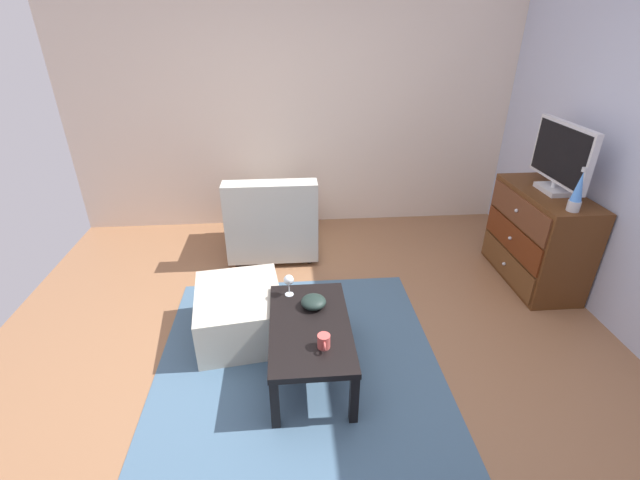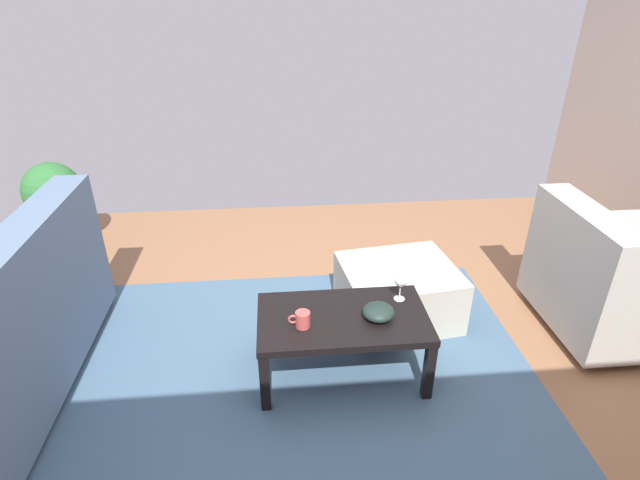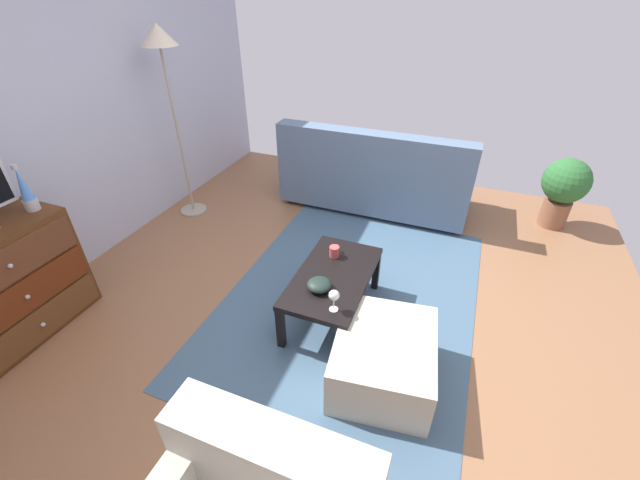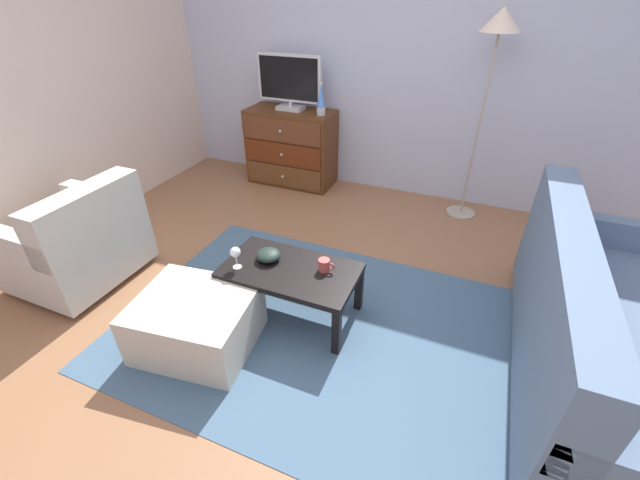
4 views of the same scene
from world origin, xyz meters
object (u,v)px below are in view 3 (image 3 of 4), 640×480
(wine_glass, at_px, (334,296))
(bowl_decorative, at_px, (319,285))
(potted_plant, at_px, (564,187))
(standing_lamp, at_px, (162,56))
(coffee_table, at_px, (333,280))
(lava_lamp, at_px, (25,190))
(couch_large, at_px, (375,177))
(mug, at_px, (334,251))
(ottoman, at_px, (383,359))
(dresser, at_px, (2,288))

(wine_glass, bearing_deg, bowl_decorative, 46.38)
(potted_plant, bearing_deg, standing_lamp, 107.12)
(coffee_table, bearing_deg, lava_lamp, 106.88)
(bowl_decorative, xyz_separation_m, couch_large, (1.98, 0.12, -0.08))
(mug, distance_m, potted_plant, 2.55)
(couch_large, height_order, ottoman, couch_large)
(coffee_table, bearing_deg, wine_glass, -159.59)
(dresser, height_order, coffee_table, dresser)
(ottoman, xyz_separation_m, potted_plant, (2.50, -1.19, 0.25))
(mug, bearing_deg, standing_lamp, 69.11)
(bowl_decorative, bearing_deg, potted_plant, -37.28)
(bowl_decorative, distance_m, ottoman, 0.63)
(bowl_decorative, bearing_deg, couch_large, 3.57)
(couch_large, bearing_deg, bowl_decorative, -176.43)
(lava_lamp, distance_m, mug, 2.15)
(lava_lamp, relative_size, ottoman, 0.47)
(couch_large, distance_m, potted_plant, 1.86)
(ottoman, bearing_deg, coffee_table, 49.08)
(lava_lamp, xyz_separation_m, bowl_decorative, (0.42, -1.94, -0.55))
(lava_lamp, xyz_separation_m, potted_plant, (2.67, -3.66, -0.54))
(potted_plant, bearing_deg, dresser, 129.51)
(standing_lamp, xyz_separation_m, potted_plant, (1.13, -3.65, -1.14))
(couch_large, height_order, standing_lamp, standing_lamp)
(dresser, xyz_separation_m, mug, (1.20, -1.95, 0.02))
(ottoman, relative_size, potted_plant, 0.97)
(bowl_decorative, distance_m, couch_large, 1.98)
(dresser, bearing_deg, couch_large, -33.87)
(ottoman, bearing_deg, standing_lamp, 60.92)
(wine_glass, relative_size, mug, 1.38)
(mug, relative_size, ottoman, 0.16)
(lava_lamp, relative_size, wine_glass, 2.10)
(lava_lamp, relative_size, couch_large, 0.17)
(couch_large, distance_m, ottoman, 2.32)
(lava_lamp, bearing_deg, bowl_decorative, -77.80)
(coffee_table, bearing_deg, mug, 17.47)
(wine_glass, distance_m, potted_plant, 2.86)
(lava_lamp, bearing_deg, mug, -66.80)
(dresser, distance_m, bowl_decorative, 2.14)
(dresser, distance_m, wine_glass, 2.24)
(dresser, distance_m, coffee_table, 2.25)
(standing_lamp, relative_size, potted_plant, 2.55)
(bowl_decorative, xyz_separation_m, ottoman, (-0.25, -0.53, -0.25))
(coffee_table, distance_m, potted_plant, 2.67)
(bowl_decorative, distance_m, potted_plant, 2.83)
(standing_lamp, bearing_deg, potted_plant, -72.88)
(mug, height_order, couch_large, couch_large)
(mug, bearing_deg, lava_lamp, 113.20)
(mug, xyz_separation_m, potted_plant, (1.85, -1.75, 0.00))
(standing_lamp, height_order, potted_plant, standing_lamp)
(lava_lamp, distance_m, couch_large, 3.08)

